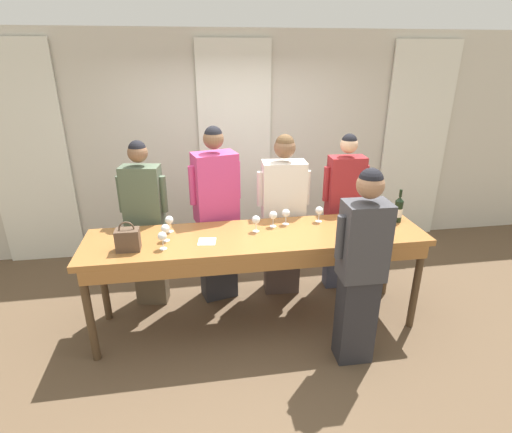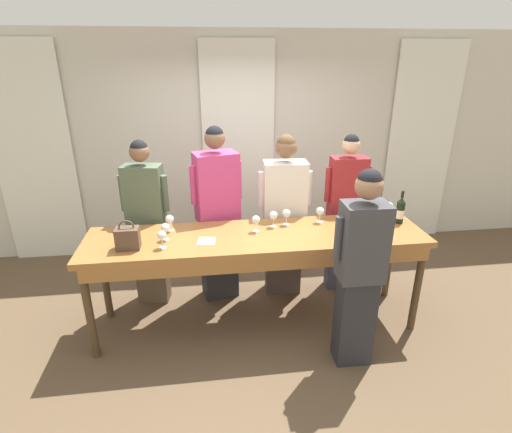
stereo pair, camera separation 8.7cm
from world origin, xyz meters
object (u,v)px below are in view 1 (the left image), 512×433
(wine_glass_back_left, at_px, (256,220))
(wine_glass_near_host, at_px, (346,220))
(guest_olive_jacket, at_px, (146,224))
(wine_glass_back_right, at_px, (360,216))
(guest_pink_top, at_px, (216,216))
(host_pouring, at_px, (361,268))
(guest_cream_sweater, at_px, (283,216))
(guest_striped_shirt, at_px, (343,212))
(tasting_bar, at_px, (258,244))
(wine_bottle, at_px, (398,210))
(wine_glass_center_left, at_px, (319,211))
(wine_glass_center_mid, at_px, (169,221))
(handbag, at_px, (128,239))
(wine_glass_center_right, at_px, (273,215))
(wine_glass_front_left, at_px, (162,237))
(wine_glass_back_mid, at_px, (387,205))
(wine_glass_front_mid, at_px, (286,213))
(wine_glass_front_right, at_px, (165,229))

(wine_glass_back_left, relative_size, wine_glass_near_host, 1.00)
(guest_olive_jacket, bearing_deg, wine_glass_back_right, -15.01)
(guest_pink_top, distance_m, host_pouring, 1.61)
(guest_cream_sweater, relative_size, guest_striped_shirt, 1.01)
(wine_glass_near_host, height_order, host_pouring, host_pouring)
(guest_cream_sweater, bearing_deg, guest_striped_shirt, 0.00)
(tasting_bar, bearing_deg, host_pouring, -38.53)
(wine_glass_back_left, bearing_deg, wine_bottle, 0.82)
(guest_striped_shirt, relative_size, host_pouring, 1.02)
(wine_glass_center_left, distance_m, guest_pink_top, 1.06)
(tasting_bar, relative_size, wine_glass_center_mid, 19.88)
(wine_glass_back_right, bearing_deg, handbag, -176.19)
(wine_glass_back_left, distance_m, guest_cream_sweater, 0.63)
(handbag, distance_m, wine_glass_center_right, 1.34)
(wine_glass_back_right, bearing_deg, tasting_bar, -178.13)
(wine_glass_front_left, bearing_deg, handbag, 174.54)
(tasting_bar, height_order, guest_cream_sweater, guest_cream_sweater)
(wine_glass_back_left, height_order, wine_glass_near_host, same)
(wine_glass_front_left, bearing_deg, wine_glass_near_host, 3.83)
(wine_glass_back_mid, xyz_separation_m, guest_olive_jacket, (-2.44, 0.30, -0.17))
(wine_glass_center_left, relative_size, guest_striped_shirt, 0.09)
(host_pouring, bearing_deg, tasting_bar, 141.47)
(wine_glass_back_mid, xyz_separation_m, wine_glass_near_host, (-0.55, -0.31, 0.00))
(wine_glass_front_mid, bearing_deg, wine_glass_front_left, -162.78)
(wine_glass_front_right, xyz_separation_m, guest_cream_sweater, (1.19, 0.56, -0.17))
(wine_glass_center_left, bearing_deg, wine_glass_center_right, -174.12)
(wine_glass_front_left, relative_size, guest_cream_sweater, 0.09)
(wine_bottle, relative_size, guest_olive_jacket, 0.19)
(tasting_bar, bearing_deg, wine_glass_front_mid, 35.21)
(guest_cream_sweater, distance_m, guest_striped_shirt, 0.67)
(wine_glass_front_left, xyz_separation_m, wine_glass_back_mid, (2.22, 0.42, 0.00))
(handbag, bearing_deg, wine_glass_front_right, 22.92)
(wine_glass_center_right, relative_size, wine_glass_near_host, 1.00)
(wine_glass_front_left, xyz_separation_m, wine_glass_back_right, (1.83, 0.17, 0.00))
(wine_glass_back_mid, bearing_deg, wine_glass_center_right, -175.43)
(wine_glass_center_left, relative_size, wine_glass_near_host, 1.00)
(wine_glass_front_left, relative_size, wine_glass_front_mid, 1.00)
(host_pouring, bearing_deg, wine_glass_center_mid, 152.16)
(wine_bottle, distance_m, wine_glass_back_mid, 0.17)
(tasting_bar, height_order, wine_glass_front_left, wine_glass_front_left)
(wine_glass_center_mid, height_order, guest_olive_jacket, guest_olive_jacket)
(tasting_bar, height_order, guest_striped_shirt, guest_striped_shirt)
(wine_glass_front_right, relative_size, wine_glass_back_right, 1.00)
(wine_glass_front_right, xyz_separation_m, host_pouring, (1.57, -0.62, -0.18))
(tasting_bar, height_order, wine_glass_back_mid, wine_glass_back_mid)
(wine_glass_front_mid, distance_m, wine_glass_center_left, 0.34)
(wine_glass_center_mid, distance_m, wine_glass_back_right, 1.79)
(wine_glass_center_right, bearing_deg, wine_glass_near_host, -17.88)
(wine_glass_front_left, bearing_deg, wine_glass_front_right, 83.69)
(wine_glass_center_left, xyz_separation_m, wine_glass_center_right, (-0.47, -0.05, 0.00))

